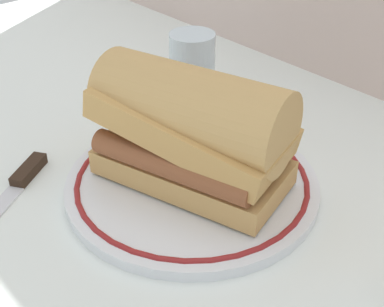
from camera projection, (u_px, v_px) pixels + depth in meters
ground_plane at (189, 211)px, 0.54m from camera, size 1.50×1.50×0.00m
plate at (192, 182)px, 0.56m from camera, size 0.27×0.27×0.01m
sausage_sandwich at (192, 128)px, 0.53m from camera, size 0.22×0.15×0.12m
drinking_glass at (192, 71)px, 0.72m from camera, size 0.06×0.06×0.09m
butter_knife at (13, 190)px, 0.56m from camera, size 0.10×0.14×0.01m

